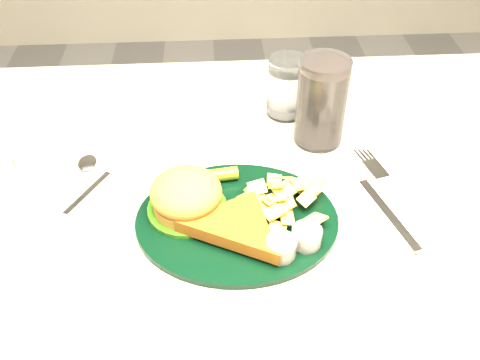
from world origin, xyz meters
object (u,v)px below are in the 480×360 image
at_px(water_glass, 287,87).
at_px(cola_glass, 321,102).
at_px(fork_napkin, 386,208).
at_px(dinner_plate, 237,206).
at_px(table, 232,338).

height_order(water_glass, cola_glass, cola_glass).
relative_size(water_glass, fork_napkin, 0.55).
bearing_deg(cola_glass, dinner_plate, -128.08).
xyz_separation_m(table, water_glass, (0.11, 0.21, 0.43)).
xyz_separation_m(dinner_plate, fork_napkin, (0.21, 0.01, -0.02)).
bearing_deg(cola_glass, table, -140.00).
distance_m(water_glass, cola_glass, 0.09).
bearing_deg(water_glass, fork_napkin, -66.66).
relative_size(dinner_plate, cola_glass, 1.92).
bearing_deg(water_glass, dinner_plate, -110.75).
height_order(table, fork_napkin, fork_napkin).
distance_m(table, cola_glass, 0.49).
xyz_separation_m(water_glass, fork_napkin, (0.11, -0.26, -0.05)).
bearing_deg(fork_napkin, table, 151.61).
distance_m(water_glass, fork_napkin, 0.28).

